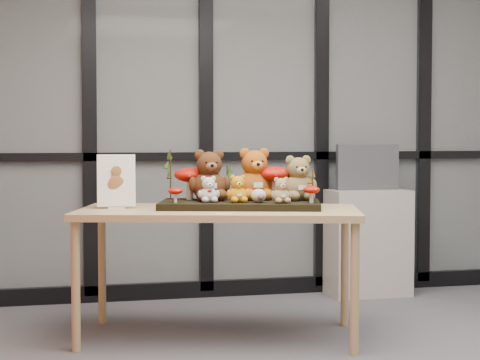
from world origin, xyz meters
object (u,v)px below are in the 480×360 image
object	(u,v)px
bear_pooh_yellow	(254,171)
monitor	(368,167)
plush_cream_hedgehog	(259,195)
mushroom_back_right	(275,181)
diorama_tray	(240,205)
cabinet	(368,243)
sign_holder	(116,183)
bear_white_bow	(208,188)
mushroom_back_left	(190,182)
bear_brown_medium	(209,172)
bear_small_yellow	(238,187)
bear_tan_back	(298,176)
mushroom_front_right	(311,194)
mushroom_front_left	(175,194)
display_table	(219,220)
bear_beige_small	(281,189)

from	to	relation	value
bear_pooh_yellow	monitor	distance (m)	1.51
plush_cream_hedgehog	mushroom_back_right	bearing A→B (deg)	67.72
diorama_tray	cabinet	world-z (taller)	diorama_tray
sign_holder	monitor	bearing A→B (deg)	30.20
mushroom_back_right	monitor	xyz separation A→B (m)	(1.02, 1.02, 0.04)
bear_white_bow	mushroom_back_left	bearing A→B (deg)	120.79
mushroom_back_left	monitor	distance (m)	1.76
bear_brown_medium	monitor	world-z (taller)	bear_brown_medium
bear_brown_medium	bear_small_yellow	world-z (taller)	bear_brown_medium
bear_white_bow	mushroom_back_left	world-z (taller)	mushroom_back_left
bear_tan_back	plush_cream_hedgehog	xyz separation A→B (m)	(-0.28, -0.11, -0.10)
mushroom_front_right	monitor	size ratio (longest dim) A/B	0.23
plush_cream_hedgehog	mushroom_front_left	xyz separation A→B (m)	(-0.47, 0.12, 0.00)
bear_brown_medium	mushroom_front_left	bearing A→B (deg)	-135.24
mushroom_front_right	sign_holder	bearing A→B (deg)	159.89
mushroom_back_right	mushroom_front_left	bearing A→B (deg)	-173.23
display_table	monitor	distance (m)	1.80
bear_brown_medium	bear_beige_small	bearing A→B (deg)	-23.89
bear_white_bow	monitor	xyz separation A→B (m)	(1.46, 1.12, 0.07)
bear_small_yellow	mushroom_back_left	world-z (taller)	mushroom_back_left
bear_small_yellow	bear_white_bow	distance (m)	0.17
diorama_tray	plush_cream_hedgehog	xyz separation A→B (m)	(0.08, -0.13, 0.07)
bear_brown_medium	plush_cream_hedgehog	world-z (taller)	bear_brown_medium
mushroom_back_right	mushroom_front_right	world-z (taller)	mushroom_back_right
diorama_tray	monitor	distance (m)	1.67
diorama_tray	mushroom_front_right	bearing A→B (deg)	-15.45
mushroom_back_left	mushroom_back_right	xyz separation A→B (m)	(0.50, -0.14, 0.00)
bear_white_bow	mushroom_front_left	size ratio (longest dim) A/B	1.75
plush_cream_hedgehog	monitor	size ratio (longest dim) A/B	0.18
bear_pooh_yellow	cabinet	size ratio (longest dim) A/B	0.44
display_table	bear_pooh_yellow	size ratio (longest dim) A/B	5.20
bear_tan_back	cabinet	distance (m)	1.51
mushroom_back_left	mushroom_front_left	size ratio (longest dim) A/B	2.21
diorama_tray	bear_pooh_yellow	bearing A→B (deg)	56.54
display_table	bear_pooh_yellow	bearing A→B (deg)	42.15
mushroom_front_left	bear_small_yellow	bearing A→B (deg)	-12.52
bear_beige_small	display_table	bearing A→B (deg)	169.45
bear_beige_small	mushroom_front_right	size ratio (longest dim) A/B	1.52
bear_brown_medium	bear_tan_back	distance (m)	0.54
bear_white_bow	sign_holder	bearing A→B (deg)	174.62
bear_white_bow	plush_cream_hedgehog	xyz separation A→B (m)	(0.28, -0.09, -0.04)
bear_pooh_yellow	plush_cream_hedgehog	bearing A→B (deg)	-82.11
display_table	mushroom_back_left	world-z (taller)	mushroom_back_left
display_table	mushroom_front_right	xyz separation A→B (m)	(0.51, -0.21, 0.16)
display_table	bear_small_yellow	xyz separation A→B (m)	(0.10, -0.06, 0.20)
diorama_tray	bear_beige_small	xyz separation A→B (m)	(0.20, -0.19, 0.10)
diorama_tray	mushroom_back_left	world-z (taller)	mushroom_back_left
bear_beige_small	mushroom_back_left	world-z (taller)	mushroom_back_left
monitor	mushroom_back_right	bearing A→B (deg)	-135.15
diorama_tray	mushroom_front_left	xyz separation A→B (m)	(-0.39, -0.01, 0.07)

